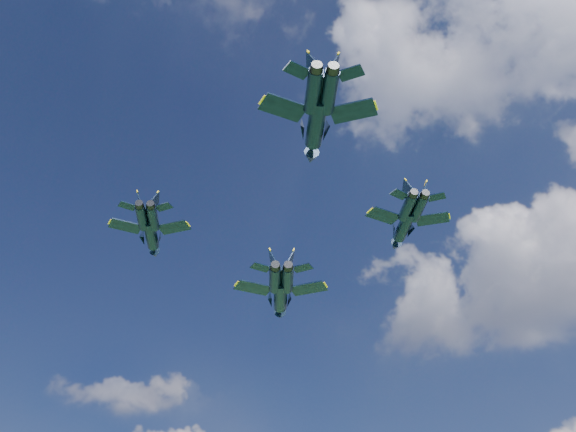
# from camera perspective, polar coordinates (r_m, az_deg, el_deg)

# --- Properties ---
(jet_lead) EXTENTS (14.57, 17.21, 4.37)m
(jet_lead) POSITION_cam_1_polar(r_m,az_deg,el_deg) (111.13, -0.59, -6.39)
(jet_lead) COLOR black
(jet_left) EXTENTS (11.23, 12.91, 3.31)m
(jet_left) POSITION_cam_1_polar(r_m,az_deg,el_deg) (97.32, -10.74, -1.52)
(jet_left) COLOR black
(jet_right) EXTENTS (12.62, 13.35, 3.54)m
(jet_right) POSITION_cam_1_polar(r_m,az_deg,el_deg) (98.80, 9.12, -0.83)
(jet_right) COLOR black
(jet_slot) EXTENTS (14.18, 15.86, 4.11)m
(jet_slot) POSITION_cam_1_polar(r_m,az_deg,el_deg) (82.42, 2.20, 7.17)
(jet_slot) COLOR black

